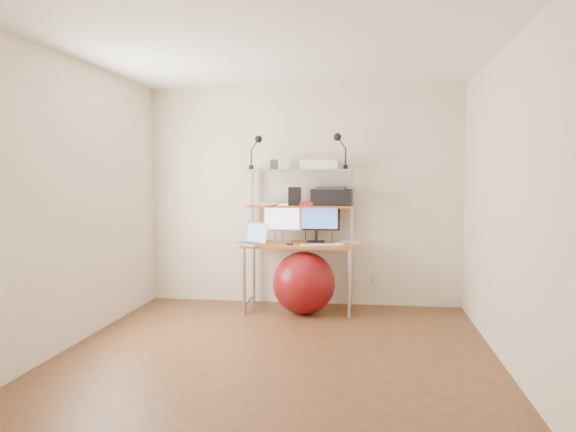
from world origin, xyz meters
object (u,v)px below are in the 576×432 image
object	(u,v)px
monitor_black	(316,218)
printer	(332,197)
laptop	(254,240)
exercise_ball	(304,283)
monitor_silver	(282,219)

from	to	relation	value
monitor_black	printer	bearing A→B (deg)	-0.37
laptop	printer	xyz separation A→B (m)	(0.83, 0.29, 0.46)
laptop	printer	size ratio (longest dim) A/B	0.93
monitor_black	printer	world-z (taller)	printer
monitor_black	exercise_ball	xyz separation A→B (m)	(-0.10, -0.32, -0.67)
laptop	monitor_silver	bearing A→B (deg)	80.87
monitor_black	laptop	size ratio (longest dim) A/B	1.25
printer	exercise_ball	size ratio (longest dim) A/B	0.68
exercise_ball	printer	bearing A→B (deg)	48.95
monitor_black	exercise_ball	bearing A→B (deg)	-106.20
laptop	printer	distance (m)	0.99
monitor_black	laptop	bearing A→B (deg)	-154.33
monitor_black	monitor_silver	bearing A→B (deg)	-172.86
monitor_silver	monitor_black	size ratio (longest dim) A/B	0.90
laptop	exercise_ball	bearing A→B (deg)	34.81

